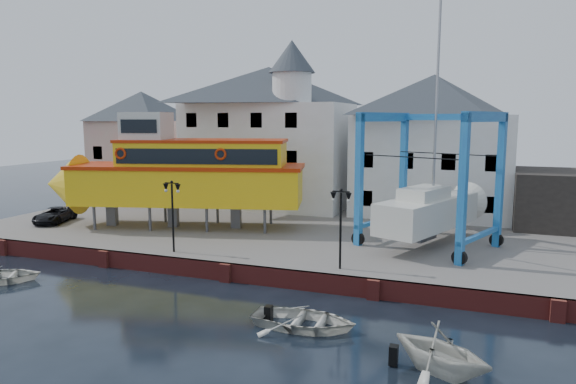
% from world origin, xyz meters
% --- Properties ---
extents(ground, '(140.00, 140.00, 0.00)m').
position_xyz_m(ground, '(0.00, 0.00, 0.00)').
color(ground, black).
rests_on(ground, ground).
extents(hardstanding, '(44.00, 22.00, 1.00)m').
position_xyz_m(hardstanding, '(0.00, 11.00, 0.50)').
color(hardstanding, slate).
rests_on(hardstanding, ground).
extents(quay_wall, '(44.00, 0.47, 1.00)m').
position_xyz_m(quay_wall, '(-0.00, 0.10, 0.50)').
color(quay_wall, maroon).
rests_on(quay_wall, ground).
extents(building_pink, '(8.00, 7.00, 10.30)m').
position_xyz_m(building_pink, '(-18.00, 18.00, 6.15)').
color(building_pink, '#D59790').
rests_on(building_pink, hardstanding).
extents(building_white_main, '(14.00, 8.30, 14.00)m').
position_xyz_m(building_white_main, '(-4.87, 18.39, 7.34)').
color(building_white_main, silver).
rests_on(building_white_main, hardstanding).
extents(building_white_right, '(12.00, 8.00, 11.20)m').
position_xyz_m(building_white_right, '(9.00, 19.00, 6.60)').
color(building_white_right, silver).
rests_on(building_white_right, hardstanding).
extents(shed_dark, '(8.00, 7.00, 4.00)m').
position_xyz_m(shed_dark, '(19.00, 17.00, 3.00)').
color(shed_dark, black).
rests_on(shed_dark, hardstanding).
extents(lamp_post_left, '(1.12, 0.32, 4.20)m').
position_xyz_m(lamp_post_left, '(-4.00, 1.20, 4.17)').
color(lamp_post_left, black).
rests_on(lamp_post_left, hardstanding).
extents(lamp_post_right, '(1.12, 0.32, 4.20)m').
position_xyz_m(lamp_post_right, '(6.00, 1.20, 4.17)').
color(lamp_post_right, black).
rests_on(lamp_post_right, hardstanding).
extents(tour_boat, '(19.27, 9.05, 8.17)m').
position_xyz_m(tour_boat, '(-7.89, 7.36, 4.85)').
color(tour_boat, '#59595E').
rests_on(tour_boat, hardstanding).
extents(travel_lift, '(8.85, 10.56, 15.59)m').
position_xyz_m(travel_lift, '(10.13, 8.62, 3.59)').
color(travel_lift, '#1E52A5').
rests_on(travel_lift, hardstanding).
extents(van, '(2.94, 4.41, 1.12)m').
position_xyz_m(van, '(-17.12, 5.54, 1.56)').
color(van, black).
rests_on(van, hardstanding).
extents(motorboat_b, '(4.52, 3.30, 0.92)m').
position_xyz_m(motorboat_b, '(5.90, -4.43, 0.00)').
color(motorboat_b, silver).
rests_on(motorboat_b, ground).
extents(motorboat_c, '(4.66, 4.44, 1.91)m').
position_xyz_m(motorboat_c, '(11.54, -6.51, 0.00)').
color(motorboat_c, silver).
rests_on(motorboat_c, ground).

